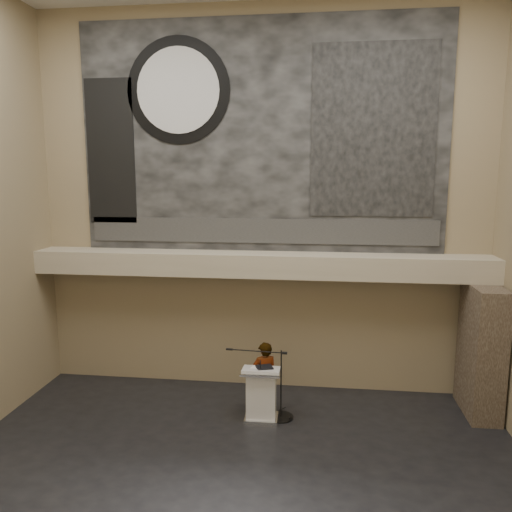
# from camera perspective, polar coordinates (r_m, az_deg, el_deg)

# --- Properties ---
(floor) EXTENTS (10.00, 10.00, 0.00)m
(floor) POSITION_cam_1_polar(r_m,az_deg,el_deg) (8.70, -2.84, -24.98)
(floor) COLOR black
(floor) RESTS_ON ground
(wall_back) EXTENTS (10.00, 0.02, 8.50)m
(wall_back) POSITION_cam_1_polar(r_m,az_deg,el_deg) (11.16, 0.50, 5.99)
(wall_back) COLOR #907D5B
(wall_back) RESTS_ON floor
(wall_front) EXTENTS (10.00, 0.02, 8.50)m
(wall_front) POSITION_cam_1_polar(r_m,az_deg,el_deg) (3.39, -15.04, -2.19)
(wall_front) COLOR #907D5B
(wall_front) RESTS_ON floor
(soffit) EXTENTS (10.00, 0.80, 0.50)m
(soffit) POSITION_cam_1_polar(r_m,az_deg,el_deg) (10.92, 0.26, -0.95)
(soffit) COLOR tan
(soffit) RESTS_ON wall_back
(sprinkler_left) EXTENTS (0.04, 0.04, 0.06)m
(sprinkler_left) POSITION_cam_1_polar(r_m,az_deg,el_deg) (11.23, -7.92, -2.22)
(sprinkler_left) COLOR #B2893D
(sprinkler_left) RESTS_ON soffit
(sprinkler_right) EXTENTS (0.04, 0.04, 0.06)m
(sprinkler_right) POSITION_cam_1_polar(r_m,az_deg,el_deg) (10.88, 10.23, -2.66)
(sprinkler_right) COLOR #B2893D
(sprinkler_right) RESTS_ON soffit
(banner) EXTENTS (8.00, 0.05, 5.00)m
(banner) POSITION_cam_1_polar(r_m,az_deg,el_deg) (11.14, 0.50, 13.45)
(banner) COLOR black
(banner) RESTS_ON wall_back
(banner_text_strip) EXTENTS (7.76, 0.02, 0.55)m
(banner_text_strip) POSITION_cam_1_polar(r_m,az_deg,el_deg) (11.15, 0.46, 2.89)
(banner_text_strip) COLOR #2C2C2C
(banner_text_strip) RESTS_ON banner
(banner_clock_rim) EXTENTS (2.30, 0.02, 2.30)m
(banner_clock_rim) POSITION_cam_1_polar(r_m,az_deg,el_deg) (11.56, -8.89, 18.18)
(banner_clock_rim) COLOR black
(banner_clock_rim) RESTS_ON banner
(banner_clock_face) EXTENTS (1.84, 0.02, 1.84)m
(banner_clock_face) POSITION_cam_1_polar(r_m,az_deg,el_deg) (11.54, -8.92, 18.19)
(banner_clock_face) COLOR silver
(banner_clock_face) RESTS_ON banner
(banner_building_print) EXTENTS (2.60, 0.02, 3.60)m
(banner_building_print) POSITION_cam_1_polar(r_m,az_deg,el_deg) (11.10, 13.25, 13.74)
(banner_building_print) COLOR black
(banner_building_print) RESTS_ON banner
(banner_brick_print) EXTENTS (1.10, 0.02, 3.20)m
(banner_brick_print) POSITION_cam_1_polar(r_m,az_deg,el_deg) (11.96, -16.27, 11.36)
(banner_brick_print) COLOR black
(banner_brick_print) RESTS_ON banner
(stone_pier) EXTENTS (0.60, 1.40, 2.70)m
(stone_pier) POSITION_cam_1_polar(r_m,az_deg,el_deg) (11.34, 24.35, -9.78)
(stone_pier) COLOR #3E3126
(stone_pier) RESTS_ON floor
(lectern) EXTENTS (0.75, 0.55, 1.14)m
(lectern) POSITION_cam_1_polar(r_m,az_deg,el_deg) (10.36, 0.62, -15.50)
(lectern) COLOR silver
(lectern) RESTS_ON floor
(binder) EXTENTS (0.38, 0.35, 0.04)m
(binder) POSITION_cam_1_polar(r_m,az_deg,el_deg) (10.12, 0.97, -12.62)
(binder) COLOR black
(binder) RESTS_ON lectern
(papers) EXTENTS (0.25, 0.30, 0.00)m
(papers) POSITION_cam_1_polar(r_m,az_deg,el_deg) (10.12, -0.13, -12.73)
(papers) COLOR white
(papers) RESTS_ON lectern
(speaker_person) EXTENTS (0.65, 0.55, 1.50)m
(speaker_person) POSITION_cam_1_polar(r_m,az_deg,el_deg) (10.61, 0.95, -13.68)
(speaker_person) COLOR white
(speaker_person) RESTS_ON floor
(mic_stand) EXTENTS (1.38, 0.52, 1.43)m
(mic_stand) POSITION_cam_1_polar(r_m,az_deg,el_deg) (10.61, 2.64, -16.96)
(mic_stand) COLOR black
(mic_stand) RESTS_ON floor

